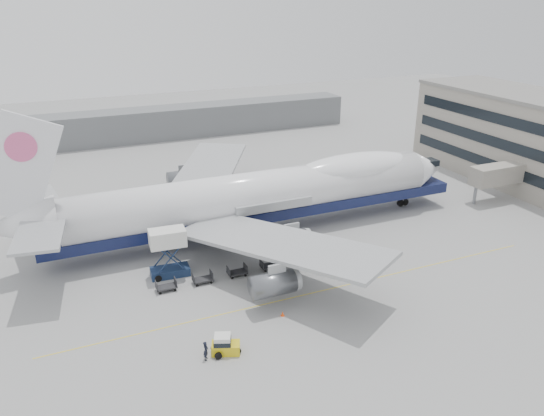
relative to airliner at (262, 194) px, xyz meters
name	(u,v)px	position (x,y,z in m)	size (l,w,h in m)	color
ground	(294,269)	(-0.64, -12.00, -5.62)	(260.00, 260.00, 0.00)	gray
apron_line	(317,292)	(-0.64, -18.00, -5.62)	(60.00, 0.15, 0.01)	gold
hangar	(121,127)	(-10.64, 58.00, -2.12)	(110.00, 8.00, 7.00)	slate
airliner	(262,194)	(0.00, 0.00, 0.00)	(67.00, 55.30, 19.98)	white
catering_truck	(168,250)	(-15.12, -7.48, -2.20)	(4.74, 3.44, 6.01)	#182949
baggage_tug	(224,345)	(-13.89, -24.25, -4.76)	(2.99, 2.29, 1.94)	gold
ground_worker	(206,351)	(-15.78, -24.49, -4.67)	(0.70, 0.46, 1.92)	black
traffic_cone	(283,314)	(-6.29, -20.83, -5.36)	(0.37, 0.37, 0.55)	#FF4A0D
dolly_0	(166,286)	(-16.36, -10.83, -5.09)	(2.30, 1.35, 1.30)	#2D2D30
dolly_1	(203,279)	(-12.06, -10.83, -5.09)	(2.30, 1.35, 1.30)	#2D2D30
dolly_2	(237,272)	(-7.76, -10.83, -5.09)	(2.30, 1.35, 1.30)	#2D2D30
dolly_3	(270,265)	(-3.45, -10.83, -5.09)	(2.30, 1.35, 1.30)	#2D2D30
dolly_4	(301,259)	(0.85, -10.83, -5.09)	(2.30, 1.35, 1.30)	#2D2D30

